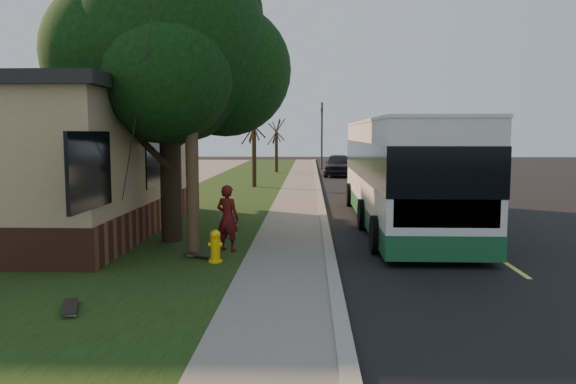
% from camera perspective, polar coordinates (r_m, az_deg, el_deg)
% --- Properties ---
extents(ground, '(120.00, 120.00, 0.00)m').
position_cam_1_polar(ground, '(12.68, 4.40, -7.53)').
color(ground, black).
rests_on(ground, ground).
extents(road, '(8.00, 80.00, 0.01)m').
position_cam_1_polar(road, '(22.96, 13.47, -1.59)').
color(road, black).
rests_on(road, ground).
extents(curb, '(0.25, 80.00, 0.12)m').
position_cam_1_polar(curb, '(22.52, 3.44, -1.44)').
color(curb, gray).
rests_on(curb, ground).
extents(sidewalk, '(2.00, 80.00, 0.08)m').
position_cam_1_polar(sidewalk, '(22.52, 0.89, -1.48)').
color(sidewalk, slate).
rests_on(sidewalk, ground).
extents(grass_verge, '(5.00, 80.00, 0.07)m').
position_cam_1_polar(grass_verge, '(22.87, -7.91, -1.44)').
color(grass_verge, black).
rests_on(grass_verge, ground).
extents(fire_hydrant, '(0.32, 0.32, 0.74)m').
position_cam_1_polar(fire_hydrant, '(12.75, -7.39, -5.49)').
color(fire_hydrant, yellow).
rests_on(fire_hydrant, grass_verge).
extents(utility_pole, '(2.86, 3.21, 9.07)m').
position_cam_1_polar(utility_pole, '(13.71, -9.91, 12.90)').
color(utility_pole, '#473321').
rests_on(utility_pole, ground).
extents(leafy_tree, '(6.30, 6.00, 7.80)m').
position_cam_1_polar(leafy_tree, '(15.58, -11.84, 14.00)').
color(leafy_tree, black).
rests_on(leafy_tree, grass_verge).
extents(bare_tree_near, '(1.38, 1.21, 4.31)m').
position_cam_1_polar(bare_tree_near, '(30.48, -3.47, 4.43)').
color(bare_tree_near, black).
rests_on(bare_tree_near, grass_verge).
extents(bare_tree_far, '(1.38, 1.21, 4.03)m').
position_cam_1_polar(bare_tree_far, '(42.41, -1.19, 4.66)').
color(bare_tree_far, black).
rests_on(bare_tree_far, grass_verge).
extents(traffic_signal, '(0.18, 0.22, 5.50)m').
position_cam_1_polar(traffic_signal, '(46.33, 3.45, 6.20)').
color(traffic_signal, '#2D2D30').
rests_on(traffic_signal, ground).
extents(transit_bus, '(2.87, 12.45, 3.37)m').
position_cam_1_polar(transit_bus, '(18.50, 11.39, 2.25)').
color(transit_bus, silver).
rests_on(transit_bus, ground).
extents(skateboarder, '(0.70, 0.59, 1.64)m').
position_cam_1_polar(skateboarder, '(13.87, -6.16, -2.64)').
color(skateboarder, '#531110').
rests_on(skateboarder, grass_verge).
extents(skateboard_main, '(0.53, 0.93, 0.08)m').
position_cam_1_polar(skateboard_main, '(10.01, -21.26, -10.82)').
color(skateboard_main, black).
rests_on(skateboard_main, grass_verge).
extents(skateboard_spare, '(0.92, 0.58, 0.09)m').
position_cam_1_polar(skateboard_spare, '(13.25, -8.74, -6.39)').
color(skateboard_spare, black).
rests_on(skateboard_spare, grass_verge).
extents(dumpster, '(1.89, 1.69, 1.37)m').
position_cam_1_polar(dumpster, '(19.04, -22.87, -1.22)').
color(dumpster, black).
rests_on(dumpster, building_lot).
extents(distant_car, '(2.26, 4.76, 1.57)m').
position_cam_1_polar(distant_car, '(39.38, 5.11, 2.77)').
color(distant_car, black).
rests_on(distant_car, ground).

